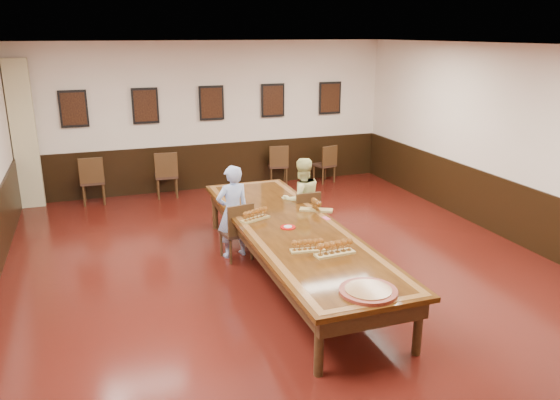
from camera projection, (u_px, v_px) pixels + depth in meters
name	position (u px, v px, depth m)	size (l,w,h in m)	color
floor	(292.00, 276.00, 7.87)	(8.00, 10.00, 0.02)	black
ceiling	(293.00, 45.00, 6.92)	(8.00, 10.00, 0.02)	white
wall_back	(211.00, 116.00, 11.91)	(8.00, 0.02, 3.20)	beige
wall_right	(528.00, 148.00, 8.67)	(0.02, 10.00, 3.20)	beige
chair_man	(236.00, 230.00, 8.36)	(0.43, 0.47, 0.91)	black
chair_woman	(304.00, 216.00, 9.01)	(0.42, 0.46, 0.91)	black
spare_chair_a	(93.00, 180.00, 11.06)	(0.47, 0.51, 0.99)	black
spare_chair_b	(166.00, 174.00, 11.52)	(0.46, 0.51, 0.99)	black
spare_chair_c	(278.00, 164.00, 12.53)	(0.43, 0.47, 0.92)	black
spare_chair_d	(324.00, 163.00, 12.66)	(0.41, 0.45, 0.88)	black
person_man	(233.00, 212.00, 8.36)	(0.53, 0.35, 1.46)	#5176CA
person_woman	(302.00, 200.00, 9.02)	(0.70, 0.55, 1.42)	#E6E68F
pink_phone	(326.00, 218.00, 7.98)	(0.07, 0.14, 0.01)	#E84D7B
curtain	(24.00, 135.00, 10.59)	(0.45, 0.18, 2.90)	#BEB482
wainscoting	(292.00, 243.00, 7.72)	(8.00, 10.00, 1.00)	black
conference_table	(292.00, 236.00, 7.69)	(1.40, 5.00, 0.76)	black
posters	(212.00, 103.00, 11.76)	(6.14, 0.04, 0.74)	black
flight_a	(255.00, 215.00, 7.90)	(0.48, 0.31, 0.17)	olive
flight_b	(316.00, 206.00, 8.30)	(0.51, 0.37, 0.19)	olive
flight_c	(308.00, 246.00, 6.77)	(0.45, 0.19, 0.16)	olive
flight_d	(335.00, 248.00, 6.66)	(0.52, 0.19, 0.19)	olive
red_plate_grp	(288.00, 227.00, 7.60)	(0.21, 0.21, 0.03)	#B30F0B
carved_platter	(368.00, 291.00, 5.70)	(0.69, 0.69, 0.05)	#5A1912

